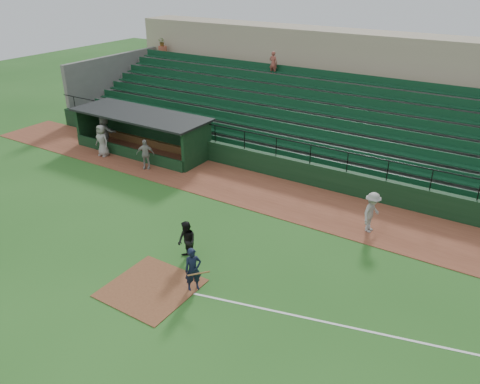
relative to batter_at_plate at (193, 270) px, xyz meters
The scene contains 12 objects.
ground 1.60m from the batter_at_plate, behind, with size 90.00×90.00×0.00m, color #24581C.
warning_track 8.35m from the batter_at_plate, 99.28° to the left, with size 40.00×4.00×0.03m, color brown.
home_plate_dirt 1.77m from the batter_at_plate, 149.19° to the right, with size 3.00×3.00×0.03m, color brown.
foul_line 6.86m from the batter_at_plate, 11.88° to the left, with size 18.00×0.09×0.01m, color white.
stadium_structure 16.78m from the batter_at_plate, 94.60° to the left, with size 38.00×13.08×6.40m.
dugout 14.78m from the batter_at_plate, 138.65° to the left, with size 8.90×3.20×2.42m.
batter_at_plate is the anchor object (origin of this frame).
umpire 1.92m from the batter_at_plate, 134.86° to the left, with size 0.82×0.64×1.68m, color black.
runner 8.35m from the batter_at_plate, 61.40° to the left, with size 1.18×0.68×1.83m, color #99948F.
dugout_player_a 11.63m from the batter_at_plate, 140.81° to the left, with size 1.01×0.42×1.72m, color #A39E98.
dugout_player_b 14.58m from the batter_at_plate, 149.34° to the left, with size 0.94×0.61×1.93m, color gray.
dugout_player_c 16.26m from the batter_at_plate, 147.41° to the left, with size 1.83×0.58×1.97m, color gray.
Camera 1 is at (10.11, -10.94, 10.59)m, focal length 35.39 mm.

